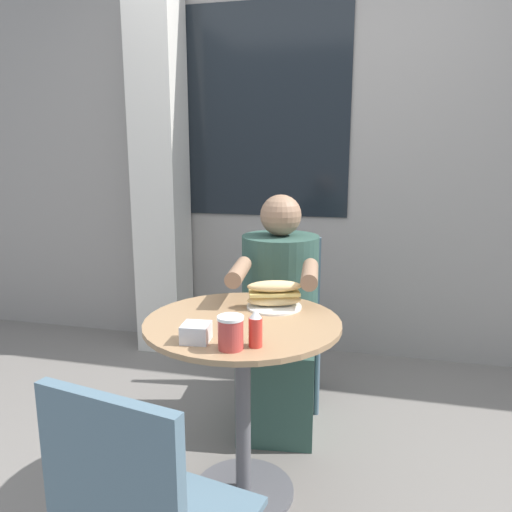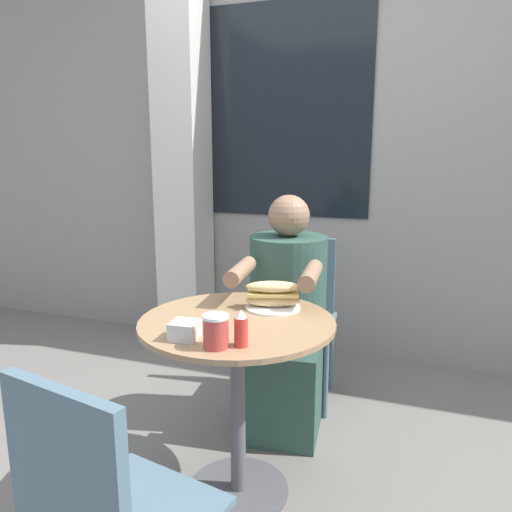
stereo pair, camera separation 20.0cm
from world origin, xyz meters
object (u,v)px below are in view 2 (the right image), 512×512
at_px(diner_chair, 301,303).
at_px(condiment_bottle, 241,329).
at_px(drink_cup, 216,331).
at_px(seated_diner, 286,331).
at_px(sandwich_on_plate, 273,296).
at_px(cafe_table, 237,368).
at_px(empty_chair_across, 100,512).

height_order(diner_chair, condiment_bottle, diner_chair).
bearing_deg(condiment_bottle, drink_cup, -152.68).
relative_size(seated_diner, condiment_bottle, 9.20).
height_order(diner_chair, sandwich_on_plate, diner_chair).
height_order(drink_cup, condiment_bottle, condiment_bottle).
distance_m(cafe_table, drink_cup, 0.37).
distance_m(seated_diner, drink_cup, 0.88).
distance_m(cafe_table, condiment_bottle, 0.36).
bearing_deg(sandwich_on_plate, seated_diner, 98.03).
bearing_deg(sandwich_on_plate, drink_cup, -96.17).
relative_size(drink_cup, condiment_bottle, 0.87).
bearing_deg(diner_chair, cafe_table, 82.62).
relative_size(diner_chair, drink_cup, 8.04).
bearing_deg(seated_diner, empty_chair_across, 81.38).
bearing_deg(diner_chair, empty_chair_across, 82.30).
height_order(sandwich_on_plate, condiment_bottle, condiment_bottle).
xyz_separation_m(sandwich_on_plate, condiment_bottle, (0.02, -0.41, 0.01)).
xyz_separation_m(seated_diner, condiment_bottle, (0.08, -0.79, 0.30)).
bearing_deg(cafe_table, seated_diner, 87.05).
distance_m(diner_chair, sandwich_on_plate, 0.78).
bearing_deg(seated_diner, sandwich_on_plate, 91.54).
bearing_deg(cafe_table, sandwich_on_plate, 65.07).
bearing_deg(condiment_bottle, seated_diner, 95.58).
height_order(cafe_table, diner_chair, diner_chair).
bearing_deg(empty_chair_across, condiment_bottle, 88.60).
bearing_deg(condiment_bottle, empty_chair_across, -102.55).
height_order(cafe_table, seated_diner, seated_diner).
height_order(diner_chair, drink_cup, diner_chair).
bearing_deg(condiment_bottle, sandwich_on_plate, 93.27).
xyz_separation_m(diner_chair, sandwich_on_plate, (0.07, -0.73, 0.25)).
xyz_separation_m(sandwich_on_plate, drink_cup, (-0.05, -0.45, 0.01)).
bearing_deg(diner_chair, drink_cup, 84.51).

